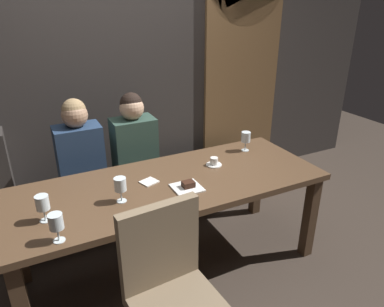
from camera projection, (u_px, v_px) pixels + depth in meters
The scene contains 15 objects.
ground at pixel (172, 265), 2.79m from camera, with size 9.00×9.00×0.00m, color #382D26.
back_wall_tiled at pixel (113, 49), 3.18m from camera, with size 6.00×0.12×3.00m, color #383330.
arched_door at pixel (243, 55), 3.74m from camera, with size 0.90×0.05×2.55m.
dining_table at pixel (170, 193), 2.53m from camera, with size 2.20×0.84×0.74m.
banquette_bench at pixel (141, 199), 3.27m from camera, with size 2.50×0.44×0.45m.
chair_near_side at pixel (170, 285), 1.84m from camera, with size 0.47×0.47×0.98m.
diner_redhead at pixel (79, 149), 2.85m from camera, with size 0.36×0.24×0.77m.
diner_bearded at pixel (134, 140), 3.03m from camera, with size 0.36×0.24×0.77m.
wine_glass_end_right at pixel (42, 203), 2.01m from camera, with size 0.08×0.08×0.16m.
wine_glass_center_back at pixel (120, 185), 2.21m from camera, with size 0.08×0.08×0.16m.
wine_glass_end_left at pixel (246, 138), 2.96m from camera, with size 0.08×0.08×0.16m.
wine_glass_center_front at pixel (56, 222), 1.84m from camera, with size 0.08×0.08×0.16m.
espresso_cup at pixel (214, 162), 2.73m from camera, with size 0.12×0.12×0.06m.
dessert_plate at pixel (187, 186), 2.40m from camera, with size 0.19×0.19×0.05m.
folded_napkin at pixel (149, 182), 2.48m from camera, with size 0.11×0.10×0.01m, color silver.
Camera 1 is at (-0.85, -2.04, 1.92)m, focal length 33.37 mm.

